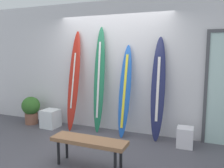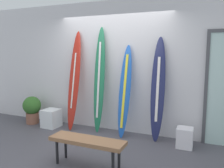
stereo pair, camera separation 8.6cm
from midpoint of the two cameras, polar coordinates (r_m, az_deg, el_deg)
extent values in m
cube|color=#4B4951|center=(4.27, -5.54, -16.22)|extent=(8.00, 8.00, 0.04)
cube|color=silver|center=(5.08, 1.34, 4.29)|extent=(7.20, 0.20, 2.80)
ellipsoid|color=#AD2318|center=(5.18, -8.84, 0.86)|extent=(0.28, 0.48, 2.19)
cube|color=white|center=(5.16, -9.02, 0.89)|extent=(0.04, 0.24, 1.21)
cone|color=black|center=(5.26, -9.39, -9.08)|extent=(0.07, 0.09, 0.11)
ellipsoid|color=#20704B|center=(4.94, -2.64, 1.01)|extent=(0.24, 0.34, 2.26)
cube|color=white|center=(4.91, -2.83, 1.01)|extent=(0.04, 0.20, 1.60)
cone|color=black|center=(5.08, -2.90, -9.52)|extent=(0.07, 0.08, 0.11)
ellipsoid|color=blue|center=(4.70, 3.69, -1.73)|extent=(0.26, 0.43, 1.87)
cube|color=yellow|center=(4.67, 3.59, -1.71)|extent=(0.06, 0.31, 1.46)
ellipsoid|color=#1F244F|center=(4.54, 11.78, -1.27)|extent=(0.28, 0.35, 2.02)
cube|color=white|center=(4.51, 11.71, -1.27)|extent=(0.05, 0.18, 1.23)
cone|color=black|center=(4.67, 11.29, -11.53)|extent=(0.07, 0.08, 0.11)
cube|color=white|center=(4.51, 18.03, -12.46)|extent=(0.29, 0.29, 0.36)
cube|color=white|center=(5.55, -14.32, -8.19)|extent=(0.37, 0.37, 0.41)
cube|color=#47474C|center=(4.63, 22.65, -1.26)|extent=(0.06, 0.06, 2.06)
cylinder|color=#8B5643|center=(5.98, -18.63, -7.93)|extent=(0.30, 0.30, 0.26)
sphere|color=#356928|center=(5.91, -18.76, -5.00)|extent=(0.43, 0.43, 0.43)
cube|color=#956644|center=(3.57, -5.45, -13.75)|extent=(1.17, 0.33, 0.06)
cylinder|color=black|center=(3.80, -12.74, -16.08)|extent=(0.04, 0.04, 0.37)
cylinder|color=black|center=(3.38, 1.00, -19.06)|extent=(0.04, 0.04, 0.37)
cylinder|color=black|center=(3.98, -10.73, -14.93)|extent=(0.04, 0.04, 0.37)
cylinder|color=black|center=(3.58, 2.47, -17.51)|extent=(0.04, 0.04, 0.37)
camera|label=1|loc=(0.04, -89.49, 0.07)|focal=37.06mm
camera|label=2|loc=(0.04, 90.51, -0.07)|focal=37.06mm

